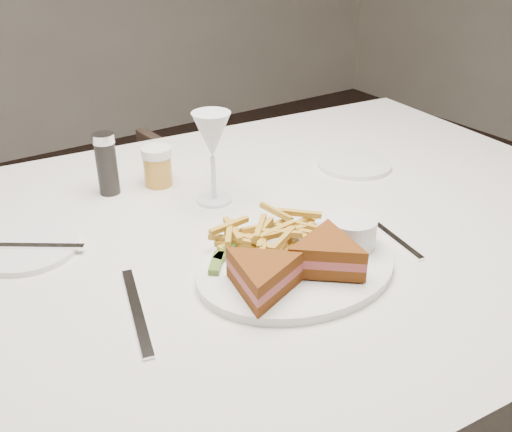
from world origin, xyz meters
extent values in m
cube|color=silver|center=(-0.18, -0.01, 0.38)|extent=(1.59, 1.14, 0.75)
imported|color=#45332A|center=(-0.12, 0.87, 0.30)|extent=(0.62, 0.58, 0.61)
ellipsoid|color=white|center=(-0.18, -0.17, 0.76)|extent=(0.34, 0.28, 0.01)
cube|color=silver|center=(-0.42, -0.12, 0.75)|extent=(0.07, 0.20, 0.00)
cylinder|color=white|center=(-0.50, 0.13, 0.76)|extent=(0.16, 0.16, 0.01)
cylinder|color=white|center=(0.18, 0.09, 0.76)|extent=(0.16, 0.16, 0.01)
cylinder|color=black|center=(-0.31, 0.26, 0.81)|extent=(0.04, 0.04, 0.12)
cylinder|color=#C28A2E|center=(-0.21, 0.24, 0.79)|extent=(0.06, 0.06, 0.08)
cube|color=#4B6F26|center=(-0.26, -0.09, 0.77)|extent=(0.06, 0.04, 0.01)
cube|color=#4B6F26|center=(-0.28, -0.10, 0.77)|extent=(0.05, 0.05, 0.01)
cylinder|color=white|center=(-0.07, -0.17, 0.79)|extent=(0.08, 0.08, 0.05)
camera|label=1|loc=(-0.65, -0.74, 1.24)|focal=40.00mm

